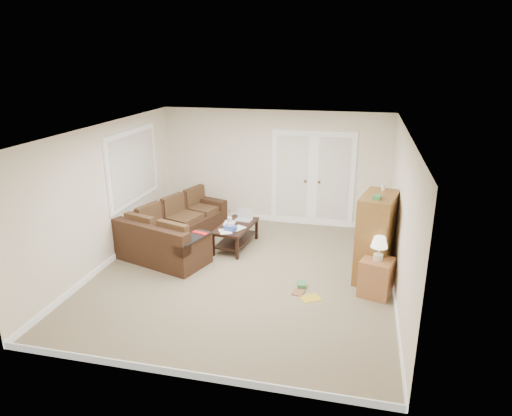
% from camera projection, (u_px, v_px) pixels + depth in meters
% --- Properties ---
extents(floor, '(5.50, 5.50, 0.00)m').
position_uv_depth(floor, '(244.00, 274.00, 7.90)').
color(floor, gray).
rests_on(floor, ground).
extents(ceiling, '(5.00, 5.50, 0.02)m').
position_uv_depth(ceiling, '(242.00, 130.00, 7.10)').
color(ceiling, white).
rests_on(ceiling, wall_back).
extents(wall_left, '(0.02, 5.50, 2.50)m').
position_uv_depth(wall_left, '(106.00, 196.00, 8.03)').
color(wall_left, white).
rests_on(wall_left, floor).
extents(wall_right, '(0.02, 5.50, 2.50)m').
position_uv_depth(wall_right, '(401.00, 217.00, 6.97)').
color(wall_right, white).
rests_on(wall_right, floor).
extents(wall_back, '(5.00, 0.02, 2.50)m').
position_uv_depth(wall_back, '(274.00, 167.00, 10.04)').
color(wall_back, white).
rests_on(wall_back, floor).
extents(wall_front, '(5.00, 0.02, 2.50)m').
position_uv_depth(wall_front, '(180.00, 283.00, 4.96)').
color(wall_front, white).
rests_on(wall_front, floor).
extents(baseboards, '(5.00, 5.50, 0.10)m').
position_uv_depth(baseboards, '(244.00, 271.00, 7.88)').
color(baseboards, white).
rests_on(baseboards, floor).
extents(french_doors, '(1.80, 0.05, 2.13)m').
position_uv_depth(french_doors, '(312.00, 179.00, 9.89)').
color(french_doors, white).
rests_on(french_doors, floor).
extents(window_left, '(0.05, 1.92, 1.42)m').
position_uv_depth(window_left, '(133.00, 166.00, 8.85)').
color(window_left, white).
rests_on(window_left, wall_left).
extents(sectional_sofa, '(1.84, 2.90, 0.78)m').
position_uv_depth(sectional_sofa, '(174.00, 232.00, 8.93)').
color(sectional_sofa, '#3B2416').
rests_on(sectional_sofa, floor).
extents(coffee_table, '(0.70, 1.20, 0.77)m').
position_uv_depth(coffee_table, '(236.00, 235.00, 8.95)').
color(coffee_table, black).
rests_on(coffee_table, floor).
extents(tv_armoire, '(0.70, 1.01, 1.58)m').
position_uv_depth(tv_armoire, '(376.00, 237.00, 7.54)').
color(tv_armoire, brown).
rests_on(tv_armoire, floor).
extents(side_cabinet, '(0.58, 0.58, 0.98)m').
position_uv_depth(side_cabinet, '(377.00, 274.00, 7.12)').
color(side_cabinet, '#AA6C3E').
rests_on(side_cabinet, floor).
extents(space_heater, '(0.14, 0.12, 0.32)m').
position_uv_depth(space_heater, '(366.00, 226.00, 9.67)').
color(space_heater, silver).
rests_on(space_heater, floor).
extents(floor_magazine, '(0.38, 0.36, 0.01)m').
position_uv_depth(floor_magazine, '(310.00, 298.00, 7.11)').
color(floor_magazine, gold).
rests_on(floor_magazine, floor).
extents(floor_greenbox, '(0.18, 0.21, 0.07)m').
position_uv_depth(floor_greenbox, '(302.00, 285.00, 7.45)').
color(floor_greenbox, '#3D8745').
rests_on(floor_greenbox, floor).
extents(floor_book, '(0.21, 0.26, 0.02)m').
position_uv_depth(floor_book, '(293.00, 291.00, 7.31)').
color(floor_book, brown).
rests_on(floor_book, floor).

